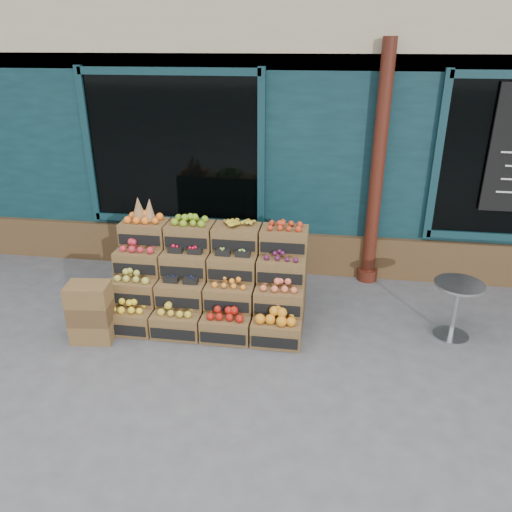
# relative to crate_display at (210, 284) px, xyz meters

# --- Properties ---
(ground) EXTENTS (60.00, 60.00, 0.00)m
(ground) POSITION_rel_crate_display_xyz_m (0.77, -0.71, -0.44)
(ground) COLOR #4E4E51
(ground) RESTS_ON ground
(shop_facade) EXTENTS (12.00, 6.24, 4.80)m
(shop_facade) POSITION_rel_crate_display_xyz_m (0.77, 4.40, 1.96)
(shop_facade) COLOR #0F2D33
(shop_facade) RESTS_ON ground
(crate_display) EXTENTS (2.29, 1.12, 1.43)m
(crate_display) POSITION_rel_crate_display_xyz_m (0.00, 0.00, 0.00)
(crate_display) COLOR brown
(crate_display) RESTS_ON ground
(spare_crates) EXTENTS (0.50, 0.38, 0.70)m
(spare_crates) POSITION_rel_crate_display_xyz_m (-1.20, -0.72, -0.09)
(spare_crates) COLOR brown
(spare_crates) RESTS_ON ground
(bistro_table) EXTENTS (0.55, 0.55, 0.69)m
(bistro_table) POSITION_rel_crate_display_xyz_m (2.86, -0.05, -0.01)
(bistro_table) COLOR silver
(bistro_table) RESTS_ON ground
(shopkeeper) EXTENTS (0.77, 0.62, 1.84)m
(shopkeeper) POSITION_rel_crate_display_xyz_m (-1.05, 2.08, 0.48)
(shopkeeper) COLOR #1C642E
(shopkeeper) RESTS_ON ground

